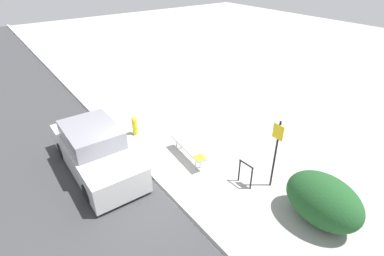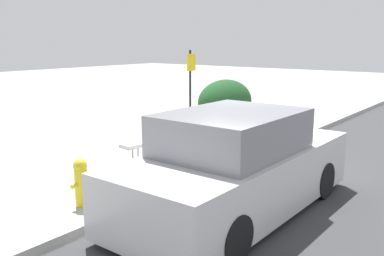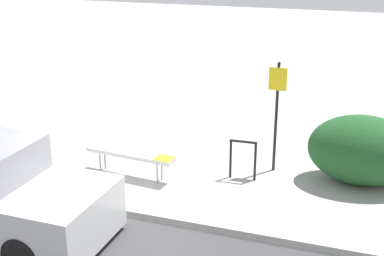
# 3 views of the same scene
# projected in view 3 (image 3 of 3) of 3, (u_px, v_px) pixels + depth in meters

# --- Properties ---
(ground_plane) EXTENTS (60.00, 60.00, 0.00)m
(ground_plane) POSITION_uv_depth(u_px,v_px,m) (113.00, 212.00, 9.49)
(ground_plane) COLOR #9E9E99
(curb) EXTENTS (60.00, 0.20, 0.13)m
(curb) POSITION_uv_depth(u_px,v_px,m) (113.00, 209.00, 9.47)
(curb) COLOR #A8A8A3
(curb) RESTS_ON ground_plane
(bench) EXTENTS (1.95, 0.51, 0.53)m
(bench) POSITION_uv_depth(u_px,v_px,m) (130.00, 155.00, 10.77)
(bench) COLOR #99999E
(bench) RESTS_ON ground_plane
(bike_rack) EXTENTS (0.55, 0.08, 0.83)m
(bike_rack) POSITION_uv_depth(u_px,v_px,m) (243.00, 156.00, 10.64)
(bike_rack) COLOR black
(bike_rack) RESTS_ON ground_plane
(sign_post) EXTENTS (0.36, 0.08, 2.30)m
(sign_post) POSITION_uv_depth(u_px,v_px,m) (277.00, 107.00, 10.74)
(sign_post) COLOR black
(sign_post) RESTS_ON ground_plane
(shrub_hedge) EXTENTS (2.11, 1.43, 1.38)m
(shrub_hedge) POSITION_uv_depth(u_px,v_px,m) (362.00, 150.00, 10.41)
(shrub_hedge) COLOR #1E4C23
(shrub_hedge) RESTS_ON ground_plane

